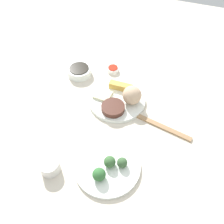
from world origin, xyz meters
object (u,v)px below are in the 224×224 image
Objects in this scene: sauce_ramekin_sweet_and_sour at (113,70)px; teacup at (50,167)px; broccoli_plate at (107,166)px; chopsticks_pair at (163,127)px; main_plate at (117,100)px; soy_sauce_bowl at (79,71)px.

teacup is (-0.02, -0.58, 0.01)m from sauce_ramekin_sweet_and_sour.
teacup is at bearing -156.24° from broccoli_plate.
chopsticks_pair is at bearing 44.07° from teacup.
sauce_ramekin_sweet_and_sour is at bearing 115.48° from main_plate.
sauce_ramekin_sweet_and_sour is 0.58m from teacup.
teacup reaches higher than chopsticks_pair.
main_plate is 1.06× the size of broccoli_plate.
main_plate is 0.21m from sauce_ramekin_sweet_and_sour.
sauce_ramekin_sweet_and_sour reaches higher than main_plate.
soy_sauce_bowl is 0.50m from chopsticks_pair.
sauce_ramekin_sweet_and_sour is at bearing 140.65° from chopsticks_pair.
sauce_ramekin_sweet_and_sour is at bearing 29.28° from soy_sauce_bowl.
sauce_ramekin_sweet_and_sour is 0.24× the size of chopsticks_pair.
soy_sauce_bowl reaches higher than main_plate.
soy_sauce_bowl reaches higher than broccoli_plate.
teacup is at bearing -105.00° from main_plate.
broccoli_plate is 0.52m from soy_sauce_bowl.
broccoli_plate is 0.20m from teacup.
chopsticks_pair is (0.33, 0.32, -0.02)m from teacup.
teacup is at bearing -75.58° from soy_sauce_bowl.
chopsticks_pair is (0.32, -0.26, -0.01)m from sauce_ramekin_sweet_and_sour.
main_plate is at bearing 103.82° from broccoli_plate.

